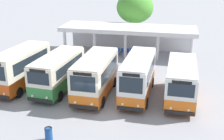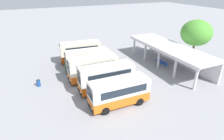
# 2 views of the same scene
# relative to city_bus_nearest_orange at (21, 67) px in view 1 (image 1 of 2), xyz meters

# --- Properties ---
(ground_plane) EXTENTS (180.00, 180.00, 0.00)m
(ground_plane) POSITION_rel_city_bus_nearest_orange_xyz_m (7.62, -2.76, -1.93)
(ground_plane) COLOR #939399
(city_bus_nearest_orange) EXTENTS (2.87, 6.99, 3.51)m
(city_bus_nearest_orange) POSITION_rel_city_bus_nearest_orange_xyz_m (0.00, 0.00, 0.00)
(city_bus_nearest_orange) COLOR black
(city_bus_nearest_orange) RESTS_ON ground
(city_bus_second_in_row) EXTENTS (2.74, 7.00, 3.20)m
(city_bus_second_in_row) POSITION_rel_city_bus_nearest_orange_xyz_m (3.51, 0.07, -0.16)
(city_bus_second_in_row) COLOR black
(city_bus_second_in_row) RESTS_ON ground
(city_bus_middle_cream) EXTENTS (2.55, 6.92, 3.39)m
(city_bus_middle_cream) POSITION_rel_city_bus_nearest_orange_xyz_m (7.02, -0.27, -0.06)
(city_bus_middle_cream) COLOR black
(city_bus_middle_cream) RESTS_ON ground
(city_bus_fourth_amber) EXTENTS (2.35, 7.11, 3.42)m
(city_bus_fourth_amber) POSITION_rel_city_bus_nearest_orange_xyz_m (10.53, 0.28, -0.05)
(city_bus_fourth_amber) COLOR black
(city_bus_fourth_amber) RESTS_ON ground
(city_bus_fifth_blue) EXTENTS (2.46, 6.82, 3.12)m
(city_bus_fifth_blue) POSITION_rel_city_bus_nearest_orange_xyz_m (14.04, 0.29, -0.20)
(city_bus_fifth_blue) COLOR black
(city_bus_fifth_blue) RESTS_ON ground
(terminal_canopy) EXTENTS (16.38, 4.94, 3.40)m
(terminal_canopy) POSITION_rel_city_bus_nearest_orange_xyz_m (7.65, 13.02, 0.65)
(terminal_canopy) COLOR silver
(terminal_canopy) RESTS_ON ground
(waiting_chair_end_by_column) EXTENTS (0.46, 0.46, 0.86)m
(waiting_chair_end_by_column) POSITION_rel_city_bus_nearest_orange_xyz_m (5.96, 11.57, -1.41)
(waiting_chair_end_by_column) COLOR slate
(waiting_chair_end_by_column) RESTS_ON ground
(waiting_chair_second_from_end) EXTENTS (0.46, 0.46, 0.86)m
(waiting_chair_second_from_end) POSITION_rel_city_bus_nearest_orange_xyz_m (6.53, 11.67, -1.41)
(waiting_chair_second_from_end) COLOR slate
(waiting_chair_second_from_end) RESTS_ON ground
(waiting_chair_middle_seat) EXTENTS (0.46, 0.46, 0.86)m
(waiting_chair_middle_seat) POSITION_rel_city_bus_nearest_orange_xyz_m (7.09, 11.68, -1.41)
(waiting_chair_middle_seat) COLOR slate
(waiting_chair_middle_seat) RESTS_ON ground
(waiting_chair_fourth_seat) EXTENTS (0.46, 0.46, 0.86)m
(waiting_chair_fourth_seat) POSITION_rel_city_bus_nearest_orange_xyz_m (7.66, 11.64, -1.41)
(waiting_chair_fourth_seat) COLOR slate
(waiting_chair_fourth_seat) RESTS_ON ground
(waiting_chair_fifth_seat) EXTENTS (0.46, 0.46, 0.86)m
(waiting_chair_fifth_seat) POSITION_rel_city_bus_nearest_orange_xyz_m (8.23, 11.72, -1.41)
(waiting_chair_fifth_seat) COLOR slate
(waiting_chair_fifth_seat) RESTS_ON ground
(roadside_tree_behind_canopy) EXTENTS (5.03, 5.03, 7.14)m
(roadside_tree_behind_canopy) POSITION_rel_city_bus_nearest_orange_xyz_m (7.69, 17.73, 3.06)
(roadside_tree_behind_canopy) COLOR brown
(roadside_tree_behind_canopy) RESTS_ON ground
(litter_bin_apron) EXTENTS (0.49, 0.49, 0.90)m
(litter_bin_apron) POSITION_rel_city_bus_nearest_orange_xyz_m (5.90, -7.55, -1.47)
(litter_bin_apron) COLOR #19478C
(litter_bin_apron) RESTS_ON ground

